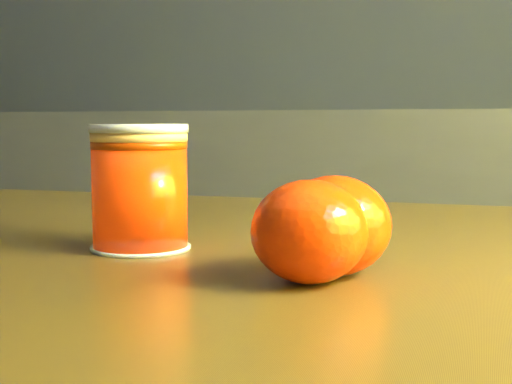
% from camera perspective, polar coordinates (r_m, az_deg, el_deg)
% --- Properties ---
extents(kitchen_counter, '(3.15, 0.60, 0.90)m').
position_cam_1_polar(kitchen_counter, '(2.19, -2.90, -5.49)').
color(kitchen_counter, '#515357').
rests_on(kitchen_counter, ground).
extents(juice_glass, '(0.07, 0.07, 0.09)m').
position_cam_1_polar(juice_glass, '(0.52, -9.28, 0.32)').
color(juice_glass, '#FF3305').
rests_on(juice_glass, table).
extents(orange_front, '(0.09, 0.09, 0.06)m').
position_cam_1_polar(orange_front, '(0.43, 6.28, -2.67)').
color(orange_front, '#FB3705').
rests_on(orange_front, table).
extents(orange_back, '(0.08, 0.08, 0.06)m').
position_cam_1_polar(orange_back, '(0.41, 4.30, -3.17)').
color(orange_back, '#FB3705').
rests_on(orange_back, table).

